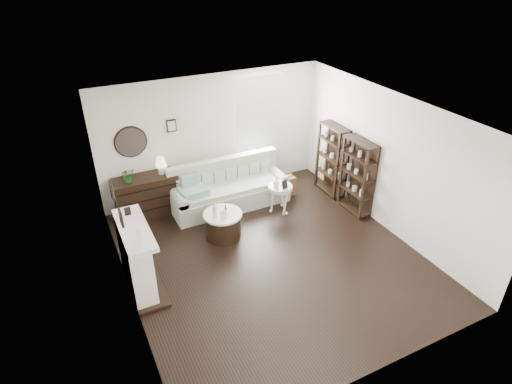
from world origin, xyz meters
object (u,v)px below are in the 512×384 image
pedestal_table (280,188)px  drum_table (223,225)px  dresser (147,195)px  sofa (229,190)px

pedestal_table → drum_table: bearing=-167.9°
dresser → drum_table: dresser is taller
drum_table → pedestal_table: (1.43, 0.31, 0.30)m
drum_table → pedestal_table: bearing=12.1°
dresser → drum_table: bearing=-53.4°
sofa → pedestal_table: 1.17m
sofa → dresser: size_ratio=1.98×
sofa → dresser: bearing=166.8°
pedestal_table → sofa: bearing=137.4°
drum_table → pedestal_table: pedestal_table is taller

